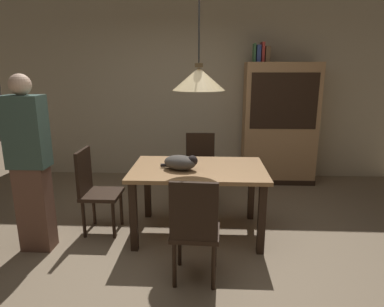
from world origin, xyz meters
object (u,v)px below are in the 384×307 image
Objects in this scene: pendant_lamp at (199,79)px; hutch_bookcase at (279,126)px; cat_sleeping at (181,162)px; person_standing at (30,165)px; book_red_tall at (262,52)px; dining_table at (198,177)px; book_blue_wide at (258,54)px; chair_left_side at (94,187)px; book_green_slim at (254,53)px; chair_near_front at (195,227)px; chair_far_back at (200,166)px; book_brown_thick at (267,54)px.

pendant_lamp is 0.70× the size of hutch_bookcase.
person_standing is at bearing -167.62° from cat_sleeping.
dining_table is at bearing -116.19° from book_red_tall.
book_blue_wide is (-0.38, 0.00, 1.08)m from hutch_bookcase.
book_green_slim is (1.90, 1.80, 1.47)m from chair_left_side.
person_standing is (-1.59, 0.49, 0.36)m from chair_near_front.
person_standing reaches higher than chair_far_back.
chair_left_side is at bearing -136.41° from book_green_slim.
hutch_bookcase is 7.12× the size of book_green_slim.
hutch_bookcase is 6.61× the size of book_red_tall.
book_blue_wide is (1.00, 1.88, 1.14)m from cat_sleeping.
book_brown_thick is at bearing 40.78° from person_standing.
person_standing is at bearing -137.05° from book_green_slim.
chair_far_back is 2.07m from person_standing.
hutch_bookcase is 1.17m from book_green_slim.
pendant_lamp reaches higher than book_red_tall.
cat_sleeping is at bearing -126.21° from hutch_bookcase.
pendant_lamp reaches higher than chair_near_front.
dining_table is at bearing 13.79° from person_standing.
book_red_tall is (0.89, 0.93, 1.48)m from chair_far_back.
book_blue_wide is (0.83, 0.93, 1.46)m from chair_far_back.
hutch_bookcase is (2.33, 1.80, 0.38)m from chair_left_side.
pendant_lamp reaches higher than book_blue_wide.
chair_left_side is at bearing 175.21° from cat_sleeping.
pendant_lamp is 5.42× the size of book_brown_thick.
book_green_slim reaches higher than chair_left_side.
chair_far_back is (0.00, 1.76, 0.00)m from chair_near_front.
book_green_slim reaches higher than dining_table.
chair_far_back is 3.88× the size of book_brown_thick.
chair_far_back is 1.45m from pendant_lamp.
hutch_bookcase reaches higher than chair_far_back.
dining_table is 5.00× the size of book_red_tall.
book_red_tall is 1.17× the size of book_brown_thick.
book_green_slim is 0.12m from book_red_tall.
book_red_tall is at bearing 63.81° from pendant_lamp.
cat_sleeping is 2.46m from book_red_tall.
book_blue_wide reaches higher than person_standing.
chair_far_back is 1.90m from book_green_slim.
book_brown_thick is at bearing 0.00° from book_red_tall.
book_blue_wide reaches higher than cat_sleeping.
book_brown_thick is (1.13, 1.88, 1.13)m from cat_sleeping.
chair_near_front is at bearing -77.88° from cat_sleeping.
book_brown_thick is (0.13, 0.00, -0.01)m from book_blue_wide.
cat_sleeping is 0.24× the size of person_standing.
book_red_tall is (-0.32, 0.00, 1.10)m from hutch_bookcase.
dining_table is 2.43m from book_brown_thick.
chair_left_side is at bearing -139.09° from book_brown_thick.
pendant_lamp is at bearing -0.01° from chair_left_side.
chair_left_side is at bearing -138.17° from book_red_tall.
book_brown_thick is (0.95, 1.80, 1.31)m from dining_table.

